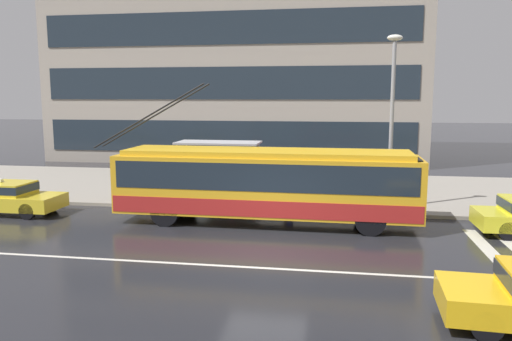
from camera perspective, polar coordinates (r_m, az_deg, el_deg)
The scene contains 12 objects.
ground_plane at distance 14.99m, azimuth 0.97°, elevation -9.58°, with size 160.00×160.00×0.00m, color #232429.
sidewalk_slab at distance 24.94m, azimuth 4.39°, elevation -2.12°, with size 80.00×10.00×0.14m, color gray.
crosswalk_stripe_edge_near at distance 17.08m, azimuth 24.96°, elevation -8.10°, with size 0.44×4.40×0.01m, color beige.
lane_centre_line at distance 13.86m, azimuth 0.24°, elevation -11.09°, with size 72.00×0.14×0.01m, color silver.
trolleybus at distance 18.28m, azimuth 1.19°, elevation -1.41°, with size 12.11×2.65×5.14m.
taxi_queued_behind_bus at distance 22.37m, azimuth -27.06°, elevation -2.62°, with size 4.62×1.79×1.39m.
bus_shelter at distance 21.72m, azimuth -4.18°, elevation 1.62°, with size 3.57×1.66×2.59m.
pedestrian_at_shelter at distance 21.58m, azimuth -2.78°, elevation 0.61°, with size 1.04×1.04×1.98m.
pedestrian_approaching_curb at distance 21.64m, azimuth 3.56°, elevation 0.61°, with size 1.25×1.25×1.91m.
pedestrian_walking_past at distance 20.54m, azimuth 3.84°, elevation 0.34°, with size 1.42×1.42×1.96m.
street_lamp at distance 20.58m, azimuth 15.35°, elevation 6.94°, with size 0.60×0.32×6.90m.
office_tower_corner_left at distance 39.29m, azimuth -1.92°, elevation 17.74°, with size 27.03×10.90×21.94m.
Camera 1 is at (2.04, -14.10, 4.64)m, focal length 34.87 mm.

